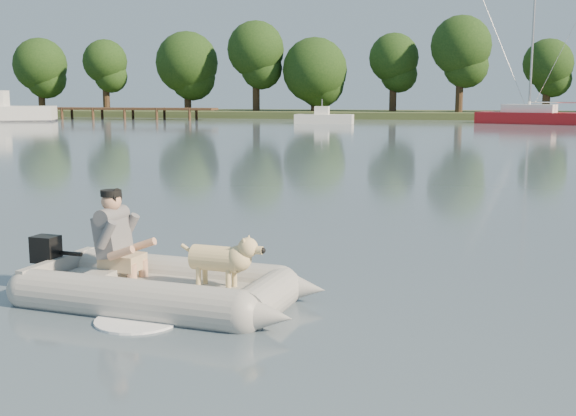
% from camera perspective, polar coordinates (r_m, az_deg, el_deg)
% --- Properties ---
extents(water, '(160.00, 160.00, 0.00)m').
position_cam_1_polar(water, '(8.76, -3.39, -6.51)').
color(water, slate).
rests_on(water, ground).
extents(shore_bank, '(160.00, 12.00, 0.70)m').
position_cam_1_polar(shore_bank, '(70.20, 10.25, 7.24)').
color(shore_bank, '#47512D').
rests_on(shore_bank, water).
extents(dock, '(18.00, 2.00, 1.04)m').
position_cam_1_polar(dock, '(66.46, -13.26, 7.28)').
color(dock, '#4C331E').
rests_on(dock, water).
extents(treeline, '(75.85, 7.35, 9.27)m').
position_cam_1_polar(treeline, '(69.30, 11.57, 11.44)').
color(treeline, '#332316').
rests_on(treeline, shore_bank).
extents(dinghy, '(4.86, 3.64, 1.34)m').
position_cam_1_polar(dinghy, '(8.23, -9.79, -3.55)').
color(dinghy, '#999894').
rests_on(dinghy, water).
extents(man, '(0.78, 0.69, 1.04)m').
position_cam_1_polar(man, '(8.59, -13.58, -1.93)').
color(man, slate).
rests_on(man, dinghy).
extents(dog, '(0.94, 0.44, 0.60)m').
position_cam_1_polar(dog, '(8.01, -5.69, -4.34)').
color(dog, tan).
rests_on(dog, dinghy).
extents(outboard_motor, '(0.43, 0.33, 0.76)m').
position_cam_1_polar(outboard_motor, '(9.18, -18.52, -4.32)').
color(outboard_motor, black).
rests_on(outboard_motor, dinghy).
extents(motorboat, '(4.61, 1.82, 1.94)m').
position_cam_1_polar(motorboat, '(55.83, 2.88, 7.58)').
color(motorboat, white).
rests_on(motorboat, water).
extents(sailboat, '(9.11, 5.34, 12.01)m').
position_cam_1_polar(sailboat, '(58.43, 18.92, 6.82)').
color(sailboat, '#A11216').
rests_on(sailboat, water).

